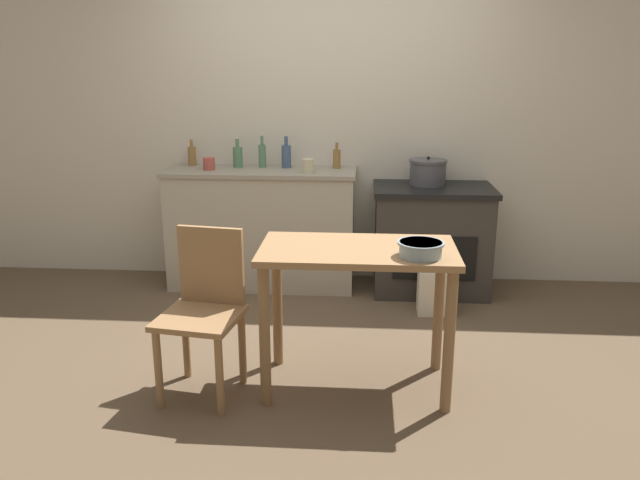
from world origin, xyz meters
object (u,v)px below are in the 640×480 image
bottle_center_left (262,155)px  bottle_center (192,156)px  flour_sack (435,292)px  stove (431,239)px  chair (205,307)px  stock_pot (428,172)px  mixing_bowl_large (421,248)px  work_table (357,274)px  bottle_far_left (286,156)px  bottle_mid_left (238,156)px  cup_center_right (308,166)px  cup_mid_right (209,164)px  bottle_left (337,158)px

bottle_center_left → bottle_center: bearing=175.6°
bottle_center → flour_sack: bearing=-19.6°
stove → chair: (-1.34, -1.63, 0.06)m
stock_pot → mixing_bowl_large: 1.77m
flour_sack → mixing_bowl_large: mixing_bowl_large is taller
work_table → mixing_bowl_large: mixing_bowl_large is taller
chair → flour_sack: 1.79m
mixing_bowl_large → bottle_center: 2.49m
mixing_bowl_large → bottle_far_left: size_ratio=0.94×
work_table → chair: (-0.80, -0.09, -0.17)m
bottle_mid_left → cup_center_right: size_ratio=2.08×
flour_sack → cup_center_right: (-0.92, 0.38, 0.81)m
stock_pot → bottle_far_left: bearing=176.8°
bottle_far_left → stove: bearing=-6.9°
stock_pot → cup_mid_right: stock_pot is taller
chair → bottle_far_left: bearing=91.6°
stock_pot → bottle_left: (-0.69, 0.06, 0.09)m
stock_pot → bottle_center_left: size_ratio=1.17×
flour_sack → bottle_mid_left: size_ratio=1.45×
stove → work_table: 1.65m
flour_sack → bottle_center: bearing=160.4°
work_table → bottle_far_left: bearing=109.0°
chair → bottle_left: 1.93m
stove → bottle_center_left: bearing=173.8°
bottle_far_left → bottle_left: 0.39m
stock_pot → bottle_center_left: bottle_center_left is taller
chair → mixing_bowl_large: (1.10, -0.05, 0.36)m
cup_center_right → cup_mid_right: 0.77m
bottle_far_left → cup_center_right: size_ratio=2.30×
bottle_center_left → flour_sack: bearing=-25.5°
mixing_bowl_large → bottle_mid_left: size_ratio=1.04×
stove → bottle_left: bottle_left is taller
chair → flour_sack: (1.33, 1.15, -0.32)m
mixing_bowl_large → bottle_center: bearing=131.3°
stove → chair: chair is taller
chair → cup_mid_right: size_ratio=9.44×
bottle_center_left → bottle_center: 0.57m
bottle_center → bottle_mid_left: bearing=-9.0°
bottle_left → flour_sack: bearing=-40.0°
work_table → bottle_left: 1.72m
cup_center_right → bottle_mid_left: bearing=158.5°
flour_sack → mixing_bowl_large: size_ratio=1.39×
bottle_center_left → cup_center_right: size_ratio=2.31×
work_table → cup_mid_right: (-1.15, 1.54, 0.32)m
mixing_bowl_large → bottle_center: size_ratio=1.12×
mixing_bowl_large → cup_center_right: 1.73m
flour_sack → cup_mid_right: cup_mid_right is taller
stove → bottle_far_left: (-1.12, 0.13, 0.60)m
stove → chair: size_ratio=1.02×
flour_sack → cup_center_right: bearing=157.6°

